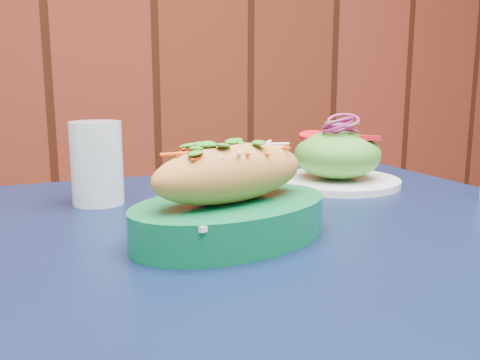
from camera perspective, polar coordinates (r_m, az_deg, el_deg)
name	(u,v)px	position (r m, az deg, el deg)	size (l,w,h in m)	color
cafe_table	(294,280)	(0.76, 5.83, -10.54)	(0.83, 0.83, 0.75)	black
banh_mi_basket	(231,200)	(0.64, -0.94, -2.15)	(0.31, 0.25, 0.12)	#096938
salad_plate	(337,159)	(0.97, 10.32, 2.19)	(0.22, 0.22, 0.12)	white
water_glass	(97,163)	(0.84, -15.02, 1.75)	(0.08, 0.08, 0.13)	silver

